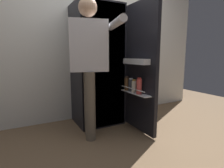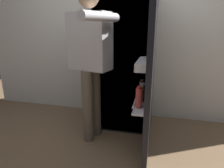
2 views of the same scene
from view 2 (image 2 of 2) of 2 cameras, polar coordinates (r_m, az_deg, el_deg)
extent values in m
plane|color=brown|center=(2.29, 0.84, -16.98)|extent=(6.70, 6.70, 0.00)
cube|color=silver|center=(2.75, 5.23, 16.78)|extent=(4.40, 0.10, 2.55)
cube|color=black|center=(2.46, 3.76, 6.99)|extent=(0.66, 0.56, 1.71)
cube|color=white|center=(2.19, 2.45, 5.80)|extent=(0.62, 0.01, 1.67)
cube|color=white|center=(2.24, 2.68, 5.22)|extent=(0.58, 0.09, 0.01)
cube|color=black|center=(1.84, 11.25, 3.16)|extent=(0.05, 0.63, 1.64)
cube|color=white|center=(1.95, 8.41, -5.86)|extent=(0.11, 0.53, 0.01)
cylinder|color=silver|center=(1.93, 7.09, -4.07)|extent=(0.01, 0.51, 0.01)
cube|color=white|center=(1.83, 8.95, 5.86)|extent=(0.10, 0.45, 0.07)
cylinder|color=#333842|center=(2.01, 8.94, -2.50)|extent=(0.07, 0.07, 0.16)
cylinder|color=silver|center=(1.99, 9.05, -0.11)|extent=(0.05, 0.05, 0.02)
cylinder|color=#DB4C47|center=(1.82, 7.95, -4.11)|extent=(0.07, 0.07, 0.18)
cylinder|color=#B22D28|center=(1.79, 8.08, -1.07)|extent=(0.05, 0.05, 0.02)
cylinder|color=brown|center=(2.09, 8.82, -1.62)|extent=(0.07, 0.07, 0.17)
cylinder|color=black|center=(2.06, 8.94, 0.93)|extent=(0.05, 0.05, 0.03)
cylinder|color=#EDE5CC|center=(1.94, 8.43, -3.42)|extent=(0.06, 0.06, 0.15)
cylinder|color=#B78933|center=(1.91, 8.53, -1.05)|extent=(0.04, 0.04, 0.02)
cylinder|color=red|center=(2.21, 5.25, 6.50)|extent=(0.10, 0.10, 0.10)
cylinder|color=#665B4C|center=(2.30, -4.83, -5.27)|extent=(0.12, 0.12, 0.82)
cylinder|color=#665B4C|center=(2.18, -7.10, -6.60)|extent=(0.12, 0.12, 0.82)
cube|color=silver|center=(2.07, -6.53, 12.26)|extent=(0.48, 0.32, 0.58)
cylinder|color=silver|center=(2.26, -3.28, 12.11)|extent=(0.08, 0.08, 0.55)
cylinder|color=silver|center=(1.74, -3.29, 19.10)|extent=(0.22, 0.55, 0.08)
camera|label=1|loc=(1.48, -75.50, -6.46)|focal=28.54mm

